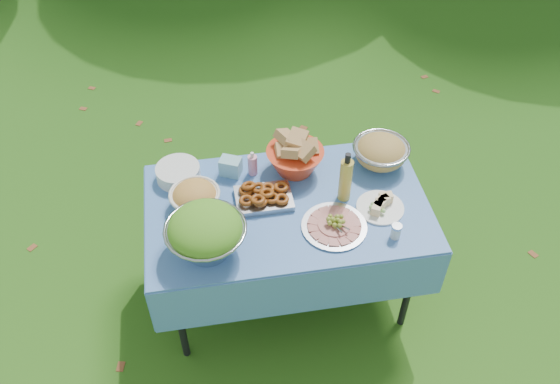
% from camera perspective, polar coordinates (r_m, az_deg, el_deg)
% --- Properties ---
extents(ground, '(80.00, 80.00, 0.00)m').
position_cam_1_polar(ground, '(3.66, 0.62, -9.56)').
color(ground, '#0C390A').
rests_on(ground, ground).
extents(picnic_table, '(1.46, 0.86, 0.76)m').
position_cam_1_polar(picnic_table, '(3.35, 0.67, -5.81)').
color(picnic_table, '#83C3FD').
rests_on(picnic_table, ground).
extents(salad_bowl, '(0.48, 0.48, 0.25)m').
position_cam_1_polar(salad_bowl, '(2.79, -7.17, -3.90)').
color(salad_bowl, '#9CA0A4').
rests_on(salad_bowl, picnic_table).
extents(pasta_bowl_white, '(0.31, 0.31, 0.14)m').
position_cam_1_polar(pasta_bowl_white, '(3.04, -8.21, -0.44)').
color(pasta_bowl_white, silver).
rests_on(pasta_bowl_white, picnic_table).
extents(plate_stack, '(0.31, 0.31, 0.08)m').
position_cam_1_polar(plate_stack, '(3.23, -9.77, 1.84)').
color(plate_stack, silver).
rests_on(plate_stack, picnic_table).
extents(wipes_box, '(0.13, 0.12, 0.10)m').
position_cam_1_polar(wipes_box, '(3.21, -4.77, 2.45)').
color(wipes_box, '#83BECA').
rests_on(wipes_box, picnic_table).
extents(sanitizer_bottle, '(0.06, 0.06, 0.15)m').
position_cam_1_polar(sanitizer_bottle, '(3.19, -2.66, 2.80)').
color(sanitizer_bottle, pink).
rests_on(sanitizer_bottle, picnic_table).
extents(bread_bowl, '(0.37, 0.37, 0.21)m').
position_cam_1_polar(bread_bowl, '(3.19, 1.46, 3.54)').
color(bread_bowl, red).
rests_on(bread_bowl, picnic_table).
extents(pasta_bowl_steel, '(0.33, 0.33, 0.16)m').
position_cam_1_polar(pasta_bowl_steel, '(3.29, 9.68, 3.86)').
color(pasta_bowl_steel, '#9CA0A4').
rests_on(pasta_bowl_steel, picnic_table).
extents(fried_tray, '(0.30, 0.21, 0.07)m').
position_cam_1_polar(fried_tray, '(3.06, -1.58, -0.42)').
color(fried_tray, '#A7A8AC').
rests_on(fried_tray, picnic_table).
extents(charcuterie_platter, '(0.41, 0.41, 0.08)m').
position_cam_1_polar(charcuterie_platter, '(2.95, 5.27, -2.91)').
color(charcuterie_platter, '#9EA1A4').
rests_on(charcuterie_platter, picnic_table).
extents(oil_bottle, '(0.08, 0.08, 0.30)m').
position_cam_1_polar(oil_bottle, '(3.02, 6.36, 1.49)').
color(oil_bottle, gold).
rests_on(oil_bottle, picnic_table).
extents(cheese_plate, '(0.29, 0.29, 0.07)m').
position_cam_1_polar(cheese_plate, '(3.07, 9.67, -1.13)').
color(cheese_plate, silver).
rests_on(cheese_plate, picnic_table).
extents(shaker, '(0.06, 0.06, 0.08)m').
position_cam_1_polar(shaker, '(2.95, 11.10, -3.73)').
color(shaker, silver).
rests_on(shaker, picnic_table).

